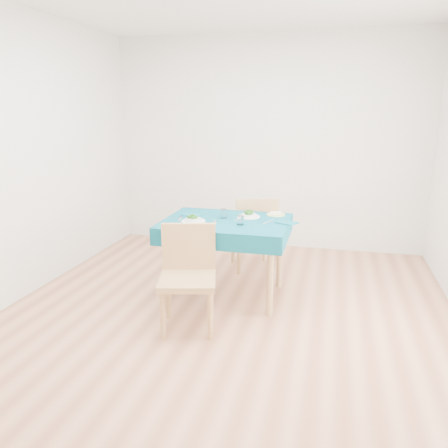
% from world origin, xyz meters
% --- Properties ---
extents(room_shell, '(4.02, 4.52, 2.73)m').
position_xyz_m(room_shell, '(0.00, 0.00, 1.35)').
color(room_shell, '#985D3F').
rests_on(room_shell, ground).
extents(table, '(1.16, 0.88, 0.76)m').
position_xyz_m(table, '(-0.10, 0.48, 0.38)').
color(table, '#084858').
rests_on(table, ground).
extents(chair_near, '(0.56, 0.59, 1.13)m').
position_xyz_m(chair_near, '(-0.24, -0.25, 0.57)').
color(chair_near, '#A57E4D').
rests_on(chair_near, ground).
extents(chair_far, '(0.63, 0.65, 1.16)m').
position_xyz_m(chair_far, '(0.00, 1.32, 0.58)').
color(chair_far, '#A57E4D').
rests_on(chair_far, ground).
extents(bowl_near, '(0.22, 0.22, 0.07)m').
position_xyz_m(bowl_near, '(-0.38, 0.35, 0.79)').
color(bowl_near, white).
rests_on(bowl_near, table).
extents(bowl_far, '(0.22, 0.22, 0.07)m').
position_xyz_m(bowl_far, '(0.08, 0.65, 0.79)').
color(bowl_far, white).
rests_on(bowl_far, table).
extents(fork_near, '(0.05, 0.17, 0.00)m').
position_xyz_m(fork_near, '(-0.54, 0.42, 0.76)').
color(fork_near, silver).
rests_on(fork_near, table).
extents(knife_near, '(0.07, 0.19, 0.00)m').
position_xyz_m(knife_near, '(-0.17, 0.37, 0.76)').
color(knife_near, silver).
rests_on(knife_near, table).
extents(fork_far, '(0.09, 0.19, 0.00)m').
position_xyz_m(fork_far, '(0.02, 0.57, 0.76)').
color(fork_far, silver).
rests_on(fork_far, table).
extents(knife_far, '(0.08, 0.20, 0.00)m').
position_xyz_m(knife_far, '(0.29, 0.51, 0.76)').
color(knife_far, silver).
rests_on(knife_far, table).
extents(napkin_near, '(0.19, 0.15, 0.01)m').
position_xyz_m(napkin_near, '(-0.47, 0.59, 0.76)').
color(napkin_near, '#0B5162').
rests_on(napkin_near, table).
extents(napkin_far, '(0.22, 0.19, 0.01)m').
position_xyz_m(napkin_far, '(0.47, 0.51, 0.76)').
color(napkin_far, '#0B5162').
rests_on(napkin_far, table).
extents(tumbler_center, '(0.07, 0.07, 0.09)m').
position_xyz_m(tumbler_center, '(-0.15, 0.57, 0.80)').
color(tumbler_center, white).
rests_on(tumbler_center, table).
extents(tumbler_side, '(0.06, 0.06, 0.08)m').
position_xyz_m(tumbler_side, '(0.06, 0.36, 0.80)').
color(tumbler_side, white).
rests_on(tumbler_side, table).
extents(side_plate, '(0.18, 0.18, 0.01)m').
position_xyz_m(side_plate, '(0.33, 0.81, 0.76)').
color(side_plate, '#C7DE6C').
rests_on(side_plate, table).
extents(bread_slice, '(0.12, 0.12, 0.02)m').
position_xyz_m(bread_slice, '(0.33, 0.81, 0.78)').
color(bread_slice, beige).
rests_on(bread_slice, side_plate).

